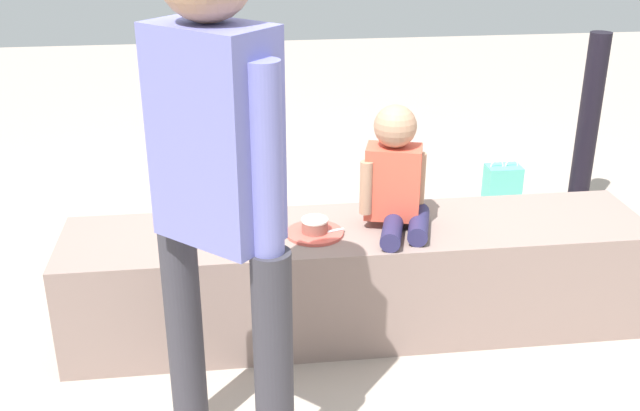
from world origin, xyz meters
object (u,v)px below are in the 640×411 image
object	(u,v)px
cake_plate	(315,229)
water_bottle_near_gift	(168,193)
child_seated	(396,176)
handbag_black_leather	(383,237)
cake_box_white	(263,235)
party_cup_red	(405,189)
gift_bag	(502,189)
adult_standing	(217,170)

from	to	relation	value
cake_plate	water_bottle_near_gift	size ratio (longest dim) A/B	1.00
child_seated	handbag_black_leather	size ratio (longest dim) A/B	1.50
child_seated	cake_box_white	size ratio (longest dim) A/B	1.62
handbag_black_leather	child_seated	bearing A→B (deg)	-98.65
water_bottle_near_gift	party_cup_red	distance (m)	1.34
child_seated	cake_plate	size ratio (longest dim) A/B	2.16
cake_plate	handbag_black_leather	distance (m)	0.82
party_cup_red	cake_box_white	distance (m)	1.00
child_seated	gift_bag	xyz separation A→B (m)	(0.84, 1.04, -0.52)
adult_standing	water_bottle_near_gift	bearing A→B (deg)	98.94
water_bottle_near_gift	party_cup_red	bearing A→B (deg)	0.33
gift_bag	cake_plate	bearing A→B (deg)	-137.06
gift_bag	handbag_black_leather	distance (m)	0.88
child_seated	water_bottle_near_gift	bearing A→B (deg)	126.74
party_cup_red	handbag_black_leather	size ratio (longest dim) A/B	0.35
handbag_black_leather	adult_standing	bearing A→B (deg)	-120.56
cake_plate	water_bottle_near_gift	xyz separation A→B (m)	(-0.66, 1.33, -0.36)
party_cup_red	water_bottle_near_gift	bearing A→B (deg)	-179.67
gift_bag	party_cup_red	size ratio (longest dim) A/B	2.73
child_seated	cake_box_white	xyz separation A→B (m)	(-0.48, 0.77, -0.59)
water_bottle_near_gift	party_cup_red	size ratio (longest dim) A/B	1.99
child_seated	adult_standing	distance (m)	1.00
water_bottle_near_gift	handbag_black_leather	size ratio (longest dim) A/B	0.70
adult_standing	gift_bag	size ratio (longest dim) A/B	5.20
cake_plate	party_cup_red	world-z (taller)	cake_plate
cake_box_white	party_cup_red	bearing A→B (deg)	32.49
water_bottle_near_gift	child_seated	bearing A→B (deg)	-53.26
gift_bag	water_bottle_near_gift	distance (m)	1.83
cake_plate	cake_box_white	distance (m)	0.91
cake_box_white	handbag_black_leather	size ratio (longest dim) A/B	0.92
gift_bag	water_bottle_near_gift	bearing A→B (deg)	171.91
adult_standing	handbag_black_leather	distance (m)	1.71
cake_box_white	handbag_black_leather	xyz separation A→B (m)	(0.57, -0.18, 0.04)
adult_standing	handbag_black_leather	size ratio (longest dim) A/B	4.97
child_seated	handbag_black_leather	world-z (taller)	child_seated
adult_standing	water_bottle_near_gift	distance (m)	2.19
gift_bag	water_bottle_near_gift	xyz separation A→B (m)	(-1.81, 0.26, -0.03)
handbag_black_leather	gift_bag	bearing A→B (deg)	31.27
adult_standing	cake_box_white	world-z (taller)	adult_standing
party_cup_red	cake_box_white	xyz separation A→B (m)	(-0.85, -0.54, 0.02)
adult_standing	water_bottle_near_gift	xyz separation A→B (m)	(-0.31, 1.98, -0.87)
child_seated	adult_standing	world-z (taller)	adult_standing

